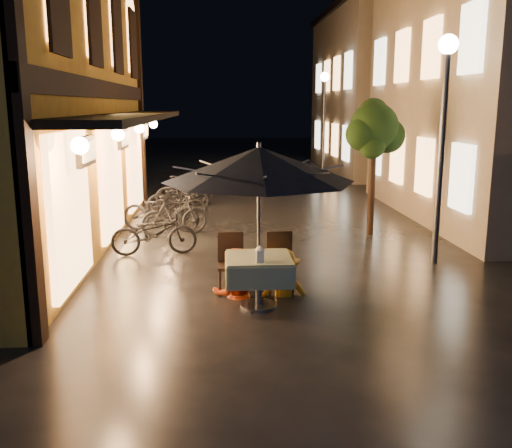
{
  "coord_description": "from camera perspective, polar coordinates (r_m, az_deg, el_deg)",
  "views": [
    {
      "loc": [
        -1.14,
        -8.37,
        2.98
      ],
      "look_at": [
        -0.56,
        0.39,
        1.15
      ],
      "focal_mm": 40.0,
      "sensor_mm": 36.0,
      "label": 1
    }
  ],
  "objects": [
    {
      "name": "bicycle_0",
      "position": [
        11.7,
        -10.16,
        -0.89
      ],
      "size": [
        1.78,
        0.79,
        0.9
      ],
      "primitive_type": "imported",
      "rotation": [
        0.0,
        0.0,
        1.69
      ],
      "color": "black",
      "rests_on": "ground"
    },
    {
      "name": "streetlamp_far",
      "position": [
        22.75,
        6.82,
        11.55
      ],
      "size": [
        0.36,
        0.36,
        4.23
      ],
      "color": "#59595E",
      "rests_on": "ground"
    },
    {
      "name": "east_building_far",
      "position": [
        27.75,
        14.69,
        12.82
      ],
      "size": [
        7.3,
        10.3,
        7.3
      ],
      "color": "#AEA28C",
      "rests_on": "ground"
    },
    {
      "name": "cafe_table",
      "position": [
        8.53,
        0.27,
        -4.53
      ],
      "size": [
        0.99,
        0.99,
        0.78
      ],
      "color": "#59595E",
      "rests_on": "ground"
    },
    {
      "name": "person_yellow",
      "position": [
        9.05,
        2.77,
        -2.7
      ],
      "size": [
        0.96,
        0.59,
        1.44
      ],
      "primitive_type": "imported",
      "rotation": [
        0.0,
        0.0,
        3.2
      ],
      "color": "#FFA017",
      "rests_on": "ground"
    },
    {
      "name": "bicycle_6",
      "position": [
        17.56,
        -7.09,
        3.34
      ],
      "size": [
        1.68,
        0.73,
        0.86
      ],
      "primitive_type": "imported",
      "rotation": [
        0.0,
        0.0,
        1.47
      ],
      "color": "black",
      "rests_on": "ground"
    },
    {
      "name": "bicycle_4",
      "position": [
        16.0,
        -7.82,
        2.63
      ],
      "size": [
        1.88,
        1.19,
        0.93
      ],
      "primitive_type": "imported",
      "rotation": [
        0.0,
        0.0,
        1.92
      ],
      "color": "black",
      "rests_on": "ground"
    },
    {
      "name": "patio_umbrella",
      "position": [
        8.23,
        0.28,
        5.97
      ],
      "size": [
        2.81,
        2.81,
        2.46
      ],
      "color": "#59595E",
      "rests_on": "ground"
    },
    {
      "name": "cafe_chair_right",
      "position": [
        9.28,
        2.41,
        -3.49
      ],
      "size": [
        0.42,
        0.42,
        0.97
      ],
      "color": "black",
      "rests_on": "ground"
    },
    {
      "name": "table_lantern",
      "position": [
        8.15,
        0.42,
        -2.89
      ],
      "size": [
        0.16,
        0.16,
        0.25
      ],
      "color": "white",
      "rests_on": "cafe_table"
    },
    {
      "name": "ground",
      "position": [
        8.96,
        3.75,
        -7.69
      ],
      "size": [
        90.0,
        90.0,
        0.0
      ],
      "primitive_type": "plane",
      "color": "black",
      "rests_on": "ground"
    },
    {
      "name": "bicycle_3",
      "position": [
        15.08,
        -7.8,
        1.99
      ],
      "size": [
        1.48,
        0.43,
        0.89
      ],
      "primitive_type": "imported",
      "rotation": [
        0.0,
        0.0,
        1.56
      ],
      "color": "black",
      "rests_on": "ground"
    },
    {
      "name": "bicycle_1",
      "position": [
        13.44,
        -8.16,
        0.89
      ],
      "size": [
        1.62,
        0.85,
        0.94
      ],
      "primitive_type": "imported",
      "rotation": [
        0.0,
        0.0,
        1.84
      ],
      "color": "black",
      "rests_on": "ground"
    },
    {
      "name": "street_tree",
      "position": [
        13.37,
        11.76,
        9.14
      ],
      "size": [
        1.43,
        1.2,
        3.15
      ],
      "color": "black",
      "rests_on": "ground"
    },
    {
      "name": "bicycle_5",
      "position": [
        17.22,
        -7.49,
        3.3
      ],
      "size": [
        1.62,
        0.83,
        0.94
      ],
      "primitive_type": "imported",
      "rotation": [
        0.0,
        0.0,
        1.83
      ],
      "color": "#24242A",
      "rests_on": "ground"
    },
    {
      "name": "streetlamp_near",
      "position": [
        11.16,
        18.3,
        10.87
      ],
      "size": [
        0.36,
        0.36,
        4.23
      ],
      "color": "#59595E",
      "rests_on": "ground"
    },
    {
      "name": "cafe_chair_left",
      "position": [
        9.23,
        -2.54,
        -3.58
      ],
      "size": [
        0.42,
        0.42,
        0.97
      ],
      "color": "black",
      "rests_on": "ground"
    },
    {
      "name": "bicycle_2",
      "position": [
        13.88,
        -9.48,
        1.31
      ],
      "size": [
        1.99,
        1.04,
        0.99
      ],
      "primitive_type": "imported",
      "rotation": [
        0.0,
        0.0,
        1.36
      ],
      "color": "black",
      "rests_on": "ground"
    },
    {
      "name": "person_orange",
      "position": [
        9.01,
        -2.12,
        -2.53
      ],
      "size": [
        0.77,
        0.62,
        1.51
      ],
      "primitive_type": "imported",
      "rotation": [
        0.0,
        0.0,
        3.21
      ],
      "color": "#BF3A0F",
      "rests_on": "ground"
    }
  ]
}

